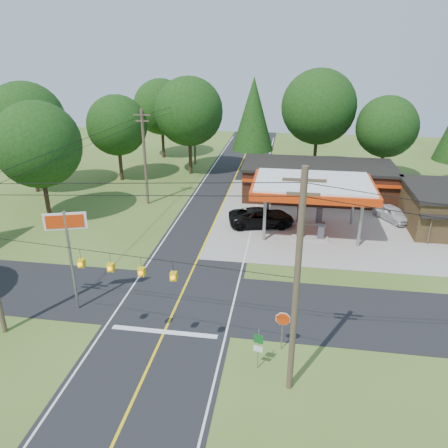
# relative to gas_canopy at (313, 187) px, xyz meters

# --- Properties ---
(ground) EXTENTS (120.00, 120.00, 0.00)m
(ground) POSITION_rel_gas_canopy_xyz_m (-9.00, -13.00, -4.27)
(ground) COLOR #3C5E21
(ground) RESTS_ON ground
(main_highway) EXTENTS (8.00, 120.00, 0.02)m
(main_highway) POSITION_rel_gas_canopy_xyz_m (-9.00, -13.00, -4.26)
(main_highway) COLOR black
(main_highway) RESTS_ON ground
(cross_road) EXTENTS (70.00, 7.00, 0.02)m
(cross_road) POSITION_rel_gas_canopy_xyz_m (-9.00, -13.00, -4.25)
(cross_road) COLOR black
(cross_road) RESTS_ON ground
(lane_center_yellow) EXTENTS (0.15, 110.00, 0.00)m
(lane_center_yellow) POSITION_rel_gas_canopy_xyz_m (-9.00, -13.00, -4.24)
(lane_center_yellow) COLOR yellow
(lane_center_yellow) RESTS_ON main_highway
(gas_canopy) EXTENTS (10.60, 7.40, 4.88)m
(gas_canopy) POSITION_rel_gas_canopy_xyz_m (0.00, 0.00, 0.00)
(gas_canopy) COLOR gray
(gas_canopy) RESTS_ON ground
(convenience_store) EXTENTS (16.40, 7.55, 3.80)m
(convenience_store) POSITION_rel_gas_canopy_xyz_m (1.00, 9.98, -2.35)
(convenience_store) COLOR brown
(convenience_store) RESTS_ON ground
(utility_pole_near_right) EXTENTS (1.80, 0.30, 11.50)m
(utility_pole_near_right) POSITION_rel_gas_canopy_xyz_m (-1.50, -20.00, 1.69)
(utility_pole_near_right) COLOR #473828
(utility_pole_near_right) RESTS_ON ground
(utility_pole_far_left) EXTENTS (1.80, 0.30, 10.00)m
(utility_pole_far_left) POSITION_rel_gas_canopy_xyz_m (-17.00, 5.00, 0.93)
(utility_pole_far_left) COLOR #473828
(utility_pole_far_left) RESTS_ON ground
(utility_pole_north) EXTENTS (0.30, 0.30, 9.50)m
(utility_pole_north) POSITION_rel_gas_canopy_xyz_m (-15.50, 22.00, 0.48)
(utility_pole_north) COLOR #473828
(utility_pole_north) RESTS_ON ground
(overhead_beacons) EXTENTS (17.04, 2.04, 1.03)m
(overhead_beacons) POSITION_rel_gas_canopy_xyz_m (-10.00, -19.00, 1.95)
(overhead_beacons) COLOR black
(overhead_beacons) RESTS_ON ground
(treeline_backdrop) EXTENTS (70.27, 51.59, 13.30)m
(treeline_backdrop) POSITION_rel_gas_canopy_xyz_m (-8.18, 11.01, 3.22)
(treeline_backdrop) COLOR #332316
(treeline_backdrop) RESTS_ON ground
(suv_car) EXTENTS (7.26, 7.26, 1.70)m
(suv_car) POSITION_rel_gas_canopy_xyz_m (-4.50, 0.74, -3.42)
(suv_car) COLOR black
(suv_car) RESTS_ON ground
(sedan_car) EXTENTS (5.80, 5.80, 1.45)m
(sedan_car) POSITION_rel_gas_canopy_xyz_m (8.00, 4.00, -3.54)
(sedan_car) COLOR silver
(sedan_car) RESTS_ON ground
(big_stop_sign) EXTENTS (2.43, 0.85, 6.81)m
(big_stop_sign) POSITION_rel_gas_canopy_xyz_m (-15.27, -15.01, 0.79)
(big_stop_sign) COLOR gray
(big_stop_sign) RESTS_ON ground
(octagonal_stop_sign) EXTENTS (0.86, 0.11, 2.47)m
(octagonal_stop_sign) POSITION_rel_gas_canopy_xyz_m (-2.00, -17.11, -2.42)
(octagonal_stop_sign) COLOR gray
(octagonal_stop_sign) RESTS_ON ground
(route_sign_post) EXTENTS (0.50, 0.14, 2.50)m
(route_sign_post) POSITION_rel_gas_canopy_xyz_m (-3.20, -18.89, -2.77)
(route_sign_post) COLOR gray
(route_sign_post) RESTS_ON ground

